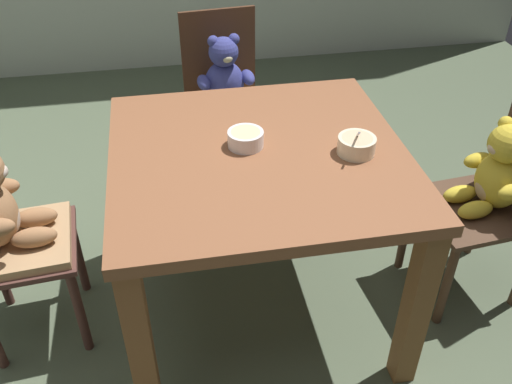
# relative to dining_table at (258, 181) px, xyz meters

# --- Properties ---
(ground_plane) EXTENTS (5.20, 5.20, 0.04)m
(ground_plane) POSITION_rel_dining_table_xyz_m (0.00, 0.00, -0.65)
(ground_plane) COLOR #505D46
(dining_table) EXTENTS (1.02, 1.00, 0.76)m
(dining_table) POSITION_rel_dining_table_xyz_m (0.00, 0.00, 0.00)
(dining_table) COLOR brown
(dining_table) RESTS_ON ground_plane
(teddy_chair_near_left) EXTENTS (0.41, 0.42, 0.89)m
(teddy_chair_near_left) POSITION_rel_dining_table_xyz_m (-0.91, 0.03, -0.08)
(teddy_chair_near_left) COLOR #4E2D27
(teddy_chair_near_left) RESTS_ON ground_plane
(teddy_chair_near_right) EXTENTS (0.45, 0.43, 0.93)m
(teddy_chair_near_right) POSITION_rel_dining_table_xyz_m (0.93, -0.04, -0.10)
(teddy_chair_near_right) COLOR #4C3424
(teddy_chair_near_right) RESTS_ON ground_plane
(teddy_chair_far_center) EXTENTS (0.45, 0.46, 0.91)m
(teddy_chair_far_center) POSITION_rel_dining_table_xyz_m (0.01, 0.91, -0.10)
(teddy_chair_far_center) COLOR #482B1B
(teddy_chair_far_center) RESTS_ON ground_plane
(porridge_bowl_cream_near_right) EXTENTS (0.13, 0.14, 0.12)m
(porridge_bowl_cream_near_right) POSITION_rel_dining_table_xyz_m (0.33, -0.07, 0.16)
(porridge_bowl_cream_near_right) COLOR beige
(porridge_bowl_cream_near_right) RESTS_ON dining_table
(porridge_bowl_white_center) EXTENTS (0.13, 0.13, 0.06)m
(porridge_bowl_white_center) POSITION_rel_dining_table_xyz_m (-0.04, 0.04, 0.16)
(porridge_bowl_white_center) COLOR silver
(porridge_bowl_white_center) RESTS_ON dining_table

